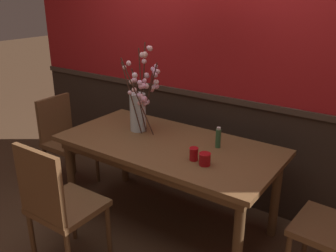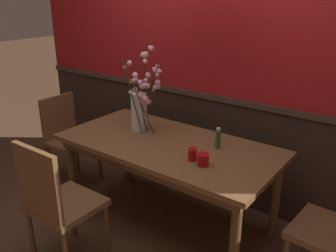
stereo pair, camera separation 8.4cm
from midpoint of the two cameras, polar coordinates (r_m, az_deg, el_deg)
ground_plane at (r=3.26m, az=-0.77°, el=-14.80°), size 24.00×24.00×0.00m
back_wall at (r=3.27m, az=6.34°, el=12.79°), size 4.37×0.14×2.92m
dining_table at (r=2.92m, az=-0.83°, el=-4.14°), size 1.77×0.88×0.75m
chair_head_west_end at (r=3.79m, az=-16.56°, el=-1.62°), size 0.42×0.42×0.90m
chair_near_side_left at (r=2.62m, az=-17.83°, el=-11.36°), size 0.45×0.44×0.97m
chair_far_side_left at (r=3.77m, az=4.18°, el=-0.57°), size 0.43×0.42×0.97m
vase_with_blossoms at (r=3.08m, az=-5.19°, el=3.34°), size 0.27×0.43×0.75m
candle_holder_nearer_center at (r=2.59m, az=3.13°, el=-4.39°), size 0.07×0.07×0.10m
candle_holder_nearer_edge at (r=2.53m, az=4.84°, el=-5.19°), size 0.08×0.08×0.09m
condiment_bottle at (r=2.80m, az=7.03°, el=-1.85°), size 0.04×0.04×0.16m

